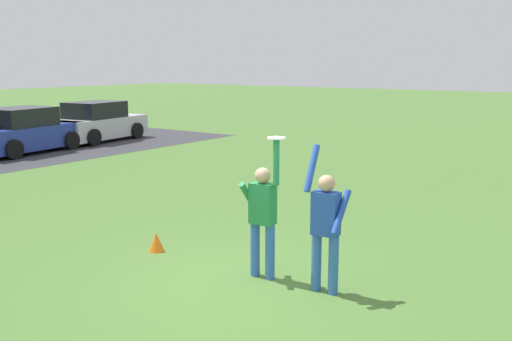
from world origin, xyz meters
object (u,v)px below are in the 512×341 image
(person_defender, at_px, (326,223))
(parked_car_blue, at_px, (24,132))
(person_catcher, at_px, (263,213))
(field_cone_orange, at_px, (156,242))
(frisbee_disc, at_px, (276,138))
(parked_car_silver, at_px, (97,123))

(person_defender, xyz_separation_m, parked_car_blue, (5.03, 14.75, -0.25))
(person_catcher, distance_m, person_defender, 1.01)
(person_defender, relative_size, field_cone_orange, 6.37)
(frisbee_disc, xyz_separation_m, field_cone_orange, (-0.06, 2.37, -1.93))
(person_catcher, height_order, frisbee_disc, frisbee_disc)
(parked_car_silver, bearing_deg, frisbee_disc, -128.76)
(frisbee_disc, height_order, parked_car_silver, frisbee_disc)
(person_catcher, bearing_deg, frisbee_disc, -0.00)
(field_cone_orange, bearing_deg, parked_car_blue, 66.20)
(person_catcher, bearing_deg, parked_car_blue, 157.30)
(frisbee_disc, bearing_deg, parked_car_silver, 59.02)
(person_catcher, bearing_deg, person_defender, -0.00)
(person_catcher, distance_m, frisbee_disc, 1.13)
(parked_car_silver, bearing_deg, field_cone_orange, -133.67)
(person_defender, relative_size, parked_car_silver, 0.47)
(person_catcher, relative_size, parked_car_blue, 0.48)
(parked_car_silver, xyz_separation_m, field_cone_orange, (-8.66, -11.97, -0.57))
(parked_car_silver, height_order, field_cone_orange, parked_car_silver)
(frisbee_disc, height_order, parked_car_blue, frisbee_disc)
(person_defender, distance_m, parked_car_blue, 15.59)
(parked_car_blue, distance_m, parked_car_silver, 3.57)
(person_defender, xyz_separation_m, parked_car_silver, (8.57, 15.12, -0.25))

